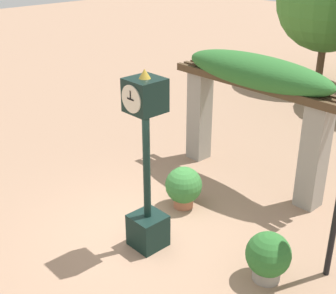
{
  "coord_description": "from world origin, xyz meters",
  "views": [
    {
      "loc": [
        5.87,
        -4.75,
        5.27
      ],
      "look_at": [
        0.37,
        0.34,
        1.84
      ],
      "focal_mm": 50.0,
      "sensor_mm": 36.0,
      "label": 1
    }
  ],
  "objects": [
    {
      "name": "pedestal_clock",
      "position": [
        0.37,
        -0.16,
        1.54
      ],
      "size": [
        0.58,
        0.6,
        3.34
      ],
      "color": "black",
      "rests_on": "ground"
    },
    {
      "name": "ground_plane",
      "position": [
        0.0,
        0.0,
        0.0
      ],
      "size": [
        60.0,
        60.0,
        0.0
      ],
      "primitive_type": "plane",
      "color": "#9E7A60"
    },
    {
      "name": "potted_plant_near_right",
      "position": [
        -0.14,
        1.26,
        0.48
      ],
      "size": [
        0.77,
        0.77,
        0.9
      ],
      "color": "#B26B4C",
      "rests_on": "ground"
    },
    {
      "name": "potted_plant_near_left",
      "position": [
        2.43,
        0.67,
        0.46
      ],
      "size": [
        0.75,
        0.75,
        0.87
      ],
      "color": "gray",
      "rests_on": "ground"
    },
    {
      "name": "pergola",
      "position": [
        0.0,
        3.24,
        2.23
      ],
      "size": [
        4.27,
        1.05,
        2.94
      ],
      "color": "gray",
      "rests_on": "ground"
    }
  ]
}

